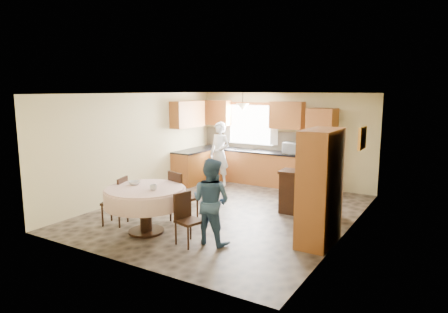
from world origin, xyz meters
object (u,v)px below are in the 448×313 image
chair_left (118,199)px  chair_back (180,194)px  dining_table (145,198)px  person_sink (220,154)px  chair_right (186,216)px  oven_tower (321,151)px  person_dining (211,201)px  cupboard (320,187)px  sideboard (308,195)px

chair_left → chair_back: 1.19m
dining_table → chair_back: (0.20, 0.77, -0.09)m
chair_left → person_sink: 3.75m
dining_table → chair_left: 0.76m
chair_left → person_sink: (-0.02, 3.73, 0.35)m
chair_left → chair_right: chair_left is taller
chair_left → chair_back: bearing=108.6°
oven_tower → person_dining: 4.37m
oven_tower → chair_back: oven_tower is taller
dining_table → cupboard: bearing=21.5°
oven_tower → person_sink: (-2.55, -0.74, -0.19)m
cupboard → chair_left: cupboard is taller
oven_tower → person_dining: oven_tower is taller
person_sink → chair_right: bearing=-57.2°
chair_right → cupboard: bearing=-44.3°
oven_tower → chair_left: bearing=-119.5°
oven_tower → cupboard: size_ratio=1.09×
chair_right → sideboard: bearing=-11.3°
oven_tower → chair_back: (-1.59, -3.75, -0.50)m
oven_tower → chair_back: 4.10m
oven_tower → chair_back: size_ratio=2.08×
sideboard → person_dining: person_dining is taller
sideboard → chair_left: (-2.92, -2.49, 0.09)m
oven_tower → person_sink: bearing=-163.7°
cupboard → person_sink: bearing=143.7°
cupboard → chair_back: 2.71m
cupboard → person_dining: (-1.56, -0.93, -0.24)m
oven_tower → cupboard: 3.56m
cupboard → chair_left: bearing=-163.3°
chair_right → person_dining: 0.48m
sideboard → dining_table: (-2.17, -2.54, 0.23)m
chair_left → cupboard: bearing=87.7°
person_dining → chair_back: bearing=-26.8°
chair_back → person_dining: person_dining is taller
sideboard → person_sink: 3.22m
sideboard → chair_back: 2.65m
oven_tower → person_dining: (-0.49, -4.33, -0.33)m
chair_right → person_dining: bearing=-40.5°
oven_tower → chair_right: oven_tower is taller
cupboard → person_sink: (-3.62, 2.65, -0.11)m
chair_left → person_sink: size_ratio=0.54×
chair_back → oven_tower: bearing=-96.9°
chair_left → oven_tower: bearing=131.6°
sideboard → cupboard: bearing=-66.9°
chair_back → person_dining: (1.09, -0.58, 0.17)m
dining_table → chair_back: bearing=75.7°
oven_tower → dining_table: (-1.78, -4.52, -0.41)m
sideboard → person_dining: 2.52m
cupboard → dining_table: (-2.85, -1.13, -0.32)m
chair_right → person_sink: person_sink is taller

